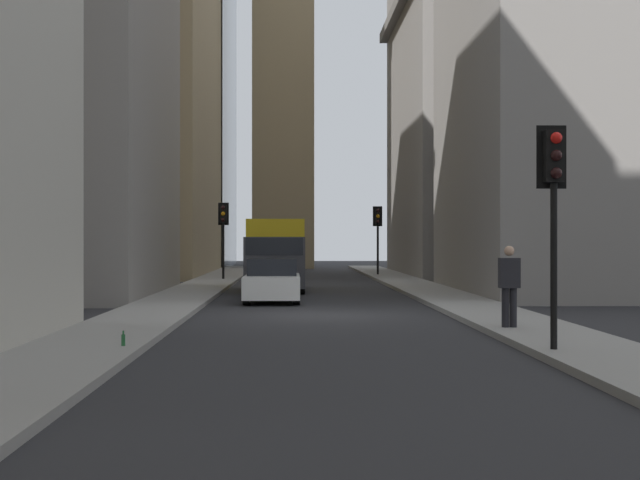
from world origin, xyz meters
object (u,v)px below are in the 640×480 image
at_px(traffic_light_foreground, 554,184).
at_px(traffic_light_far_junction, 223,223).
at_px(pedestrian, 509,283).
at_px(sedan_white, 272,282).
at_px(delivery_truck, 276,254).
at_px(discarded_bottle, 123,340).
at_px(traffic_light_midblock, 378,224).

relative_size(traffic_light_foreground, traffic_light_far_junction, 1.04).
xyz_separation_m(traffic_light_foreground, pedestrian, (4.13, -0.18, -1.89)).
height_order(sedan_white, traffic_light_foreground, traffic_light_foreground).
distance_m(delivery_truck, sedan_white, 6.76).
height_order(delivery_truck, traffic_light_far_junction, traffic_light_far_junction).
relative_size(traffic_light_foreground, discarded_bottle, 14.34).
height_order(sedan_white, traffic_light_midblock, traffic_light_midblock).
height_order(pedestrian, discarded_bottle, pedestrian).
relative_size(traffic_light_far_junction, pedestrian, 2.12).
relative_size(delivery_truck, discarded_bottle, 23.93).
distance_m(delivery_truck, traffic_light_far_junction, 9.28).
height_order(traffic_light_foreground, pedestrian, traffic_light_foreground).
bearing_deg(traffic_light_foreground, traffic_light_midblock, -0.34).
distance_m(delivery_truck, traffic_light_midblock, 15.53).
bearing_deg(pedestrian, discarded_bottle, 113.79).
xyz_separation_m(sedan_white, traffic_light_midblock, (21.21, -5.37, 2.24)).
bearing_deg(traffic_light_far_junction, pedestrian, -162.91).
xyz_separation_m(traffic_light_foreground, discarded_bottle, (0.75, 7.51, -2.74)).
height_order(delivery_truck, sedan_white, delivery_truck).
distance_m(delivery_truck, traffic_light_foreground, 22.21).
distance_m(traffic_light_midblock, traffic_light_far_junction, 9.92).
distance_m(sedan_white, traffic_light_far_junction, 15.86).
distance_m(sedan_white, traffic_light_foreground, 15.88).
bearing_deg(traffic_light_far_junction, discarded_bottle, -179.28).
xyz_separation_m(traffic_light_foreground, traffic_light_midblock, (36.05, -0.21, -0.08)).
relative_size(traffic_light_foreground, traffic_light_midblock, 1.03).
bearing_deg(traffic_light_midblock, delivery_truck, 159.68).
relative_size(sedan_white, discarded_bottle, 15.93).
bearing_deg(traffic_light_midblock, pedestrian, 179.93).
xyz_separation_m(traffic_light_far_junction, pedestrian, (-26.18, -8.05, -1.77)).
height_order(traffic_light_foreground, traffic_light_midblock, traffic_light_foreground).
distance_m(delivery_truck, discarded_bottle, 20.97).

